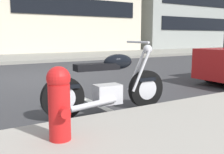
% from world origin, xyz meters
% --- Properties ---
extents(ground_plane, '(260.00, 260.00, 0.00)m').
position_xyz_m(ground_plane, '(0.00, 0.00, 0.00)').
color(ground_plane, '#333335').
extents(sidewalk_far_curb, '(120.00, 5.00, 0.14)m').
position_xyz_m(sidewalk_far_curb, '(12.00, 6.70, 0.07)').
color(sidewalk_far_curb, gray).
rests_on(sidewalk_far_curb, ground).
extents(parking_stall_stripe, '(0.12, 2.20, 0.01)m').
position_xyz_m(parking_stall_stripe, '(0.00, -3.60, 0.00)').
color(parking_stall_stripe, silver).
rests_on(parking_stall_stripe, ground).
extents(parked_motorcycle, '(2.06, 0.62, 1.11)m').
position_xyz_m(parked_motorcycle, '(-0.06, -3.93, 0.42)').
color(parked_motorcycle, black).
rests_on(parked_motorcycle, ground).
extents(fire_hydrant, '(0.24, 0.36, 0.75)m').
position_xyz_m(fire_hydrant, '(-1.21, -4.91, 0.54)').
color(fire_hydrant, red).
rests_on(fire_hydrant, sidewalk_near_curb).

